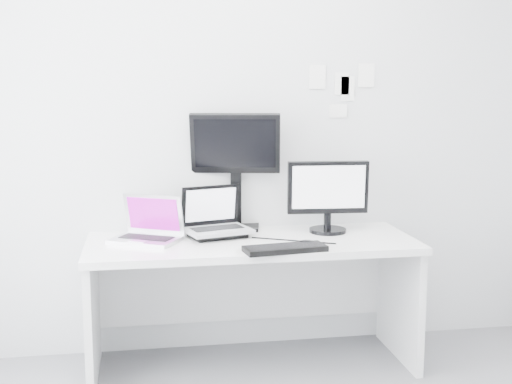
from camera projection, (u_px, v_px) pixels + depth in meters
back_wall at (242, 123)px, 4.00m from camera, size 3.60×0.00×3.60m
desk at (252, 304)px, 3.81m from camera, size 1.80×0.70×0.73m
macbook at (145, 218)px, 3.68m from camera, size 0.44×0.40×0.26m
speaker at (205, 218)px, 3.97m from camera, size 0.10×0.10×0.16m
dell_laptop at (218, 212)px, 3.80m from camera, size 0.41×0.36×0.29m
rear_monitor at (236, 170)px, 3.98m from camera, size 0.54×0.28×0.70m
samsung_monitor at (328, 196)px, 3.92m from camera, size 0.48×0.24×0.43m
keyboard at (285, 249)px, 3.50m from camera, size 0.44×0.21×0.03m
mouse at (307, 243)px, 3.60m from camera, size 0.12×0.09×0.04m
wall_note_0 at (318, 77)px, 4.02m from camera, size 0.10×0.00×0.14m
wall_note_1 at (342, 84)px, 4.05m from camera, size 0.09×0.00×0.13m
wall_note_2 at (366, 75)px, 4.07m from camera, size 0.10×0.00×0.14m
wall_note_3 at (338, 111)px, 4.08m from camera, size 0.11×0.00×0.08m
wall_note_4 at (348, 89)px, 4.06m from camera, size 0.08×0.00×0.15m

